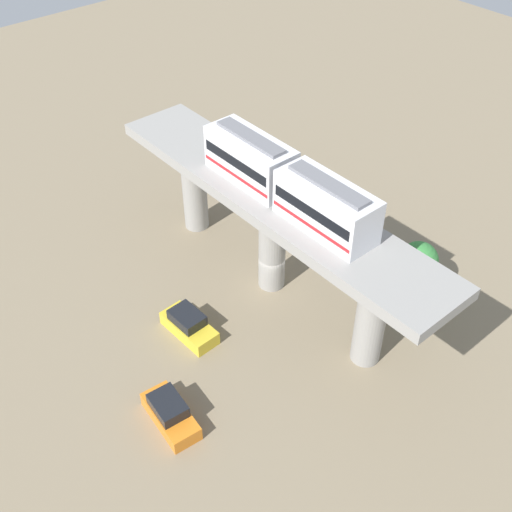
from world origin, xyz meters
name	(u,v)px	position (x,y,z in m)	size (l,w,h in m)	color
ground_plane	(271,283)	(0.00, 0.00, 0.00)	(120.00, 120.00, 0.00)	#84755B
viaduct	(273,218)	(0.00, 0.00, 6.01)	(5.20, 28.00, 8.02)	#999691
train	(287,181)	(0.00, -1.20, 9.55)	(2.64, 13.55, 3.24)	silver
parked_car_orange	(170,413)	(-12.35, -5.02, 0.74)	(2.21, 4.36, 1.76)	orange
parked_car_yellow	(189,325)	(-7.42, -0.07, 0.74)	(1.98, 4.27, 1.76)	yellow
tree_near_viaduct	(418,261)	(6.60, -7.53, 3.42)	(2.68, 2.68, 4.80)	brown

